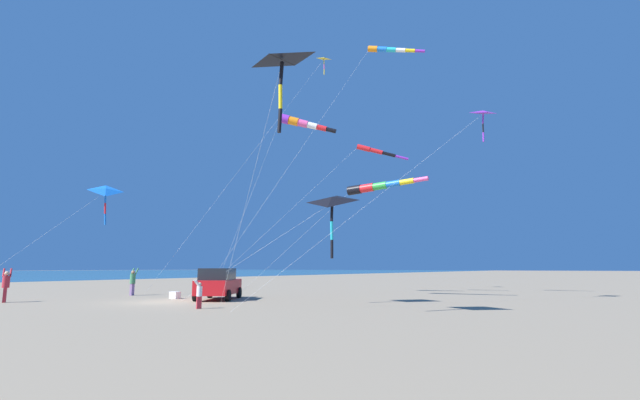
% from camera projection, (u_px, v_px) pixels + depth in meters
% --- Properties ---
extents(ground_plane, '(600.00, 600.00, 0.00)m').
position_uv_depth(ground_plane, '(165.00, 302.00, 24.56)').
color(ground_plane, gray).
extents(parked_car, '(3.81, 4.64, 1.85)m').
position_uv_depth(parked_car, '(218.00, 283.00, 26.43)').
color(parked_car, red).
rests_on(parked_car, ground_plane).
extents(cooler_box, '(0.62, 0.42, 0.42)m').
position_uv_depth(cooler_box, '(175.00, 295.00, 27.20)').
color(cooler_box, white).
rests_on(cooler_box, ground_plane).
extents(person_adult_flyer, '(0.57, 0.65, 1.86)m').
position_uv_depth(person_adult_flyer, '(133.00, 280.00, 30.44)').
color(person_adult_flyer, '#8E6B9E').
rests_on(person_adult_flyer, ground_plane).
extents(person_child_green_jacket, '(0.41, 0.46, 1.33)m').
position_uv_depth(person_child_green_jacket, '(199.00, 293.00, 20.58)').
color(person_child_green_jacket, '#B72833').
rests_on(person_child_green_jacket, ground_plane).
extents(person_child_grey_jacket, '(0.66, 0.59, 1.86)m').
position_uv_depth(person_child_grey_jacket, '(6.00, 284.00, 24.30)').
color(person_child_grey_jacket, '#B72833').
rests_on(person_child_grey_jacket, ground_plane).
extents(kite_delta_teal_far_right, '(7.45, 4.16, 10.51)m').
position_uv_depth(kite_delta_teal_far_right, '(282.00, 60.00, 17.66)').
color(kite_delta_teal_far_right, black).
rests_on(kite_delta_teal_far_right, ground_plane).
extents(kite_windsock_checkered_midright, '(5.44, 6.76, 13.33)m').
position_uv_depth(kite_windsock_checkered_midright, '(300.00, 123.00, 32.88)').
color(kite_windsock_checkered_midright, purple).
rests_on(kite_windsock_checkered_midright, ground_plane).
extents(kite_windsock_long_streamer_left, '(10.89, 10.01, 17.87)m').
position_uv_depth(kite_windsock_long_streamer_left, '(388.00, 50.00, 31.64)').
color(kite_windsock_long_streamer_left, orange).
rests_on(kite_windsock_long_streamer_left, ground_plane).
extents(kite_delta_rainbow_low_near, '(8.93, 13.16, 11.30)m').
position_uv_depth(kite_delta_rainbow_low_near, '(483.00, 113.00, 26.39)').
color(kite_delta_rainbow_low_near, purple).
rests_on(kite_delta_rainbow_low_near, ground_plane).
extents(kite_windsock_striped_overhead, '(10.99, 5.86, 7.66)m').
position_uv_depth(kite_windsock_striped_overhead, '(376.00, 187.00, 29.78)').
color(kite_windsock_striped_overhead, black).
rests_on(kite_windsock_striped_overhead, ground_plane).
extents(kite_delta_white_trailing, '(2.89, 8.34, 7.57)m').
position_uv_depth(kite_delta_white_trailing, '(106.00, 191.00, 30.15)').
color(kite_delta_white_trailing, blue).
rests_on(kite_delta_white_trailing, ground_plane).
extents(kite_delta_yellow_midlevel, '(8.98, 11.01, 19.91)m').
position_uv_depth(kite_delta_yellow_midlevel, '(323.00, 60.00, 38.00)').
color(kite_delta_yellow_midlevel, yellow).
rests_on(kite_delta_yellow_midlevel, ground_plane).
extents(kite_delta_purple_drifting, '(9.91, 3.49, 5.97)m').
position_uv_depth(kite_delta_purple_drifting, '(332.00, 202.00, 23.77)').
color(kite_delta_purple_drifting, black).
rests_on(kite_delta_purple_drifting, ground_plane).
extents(kite_windsock_orange_high_right, '(9.38, 12.30, 11.46)m').
position_uv_depth(kite_windsock_orange_high_right, '(375.00, 151.00, 34.29)').
color(kite_windsock_orange_high_right, red).
rests_on(kite_windsock_orange_high_right, ground_plane).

